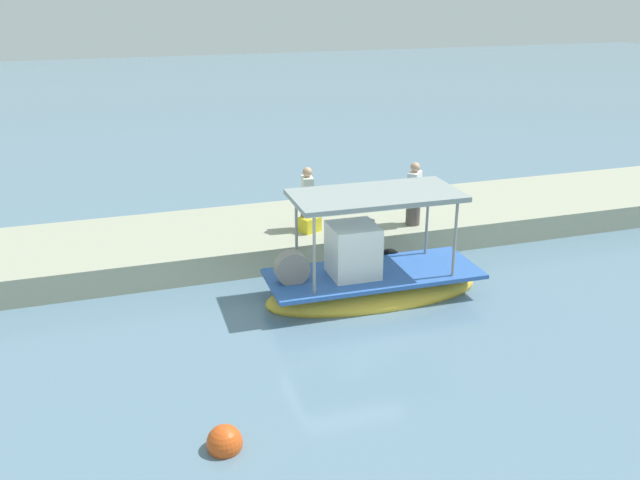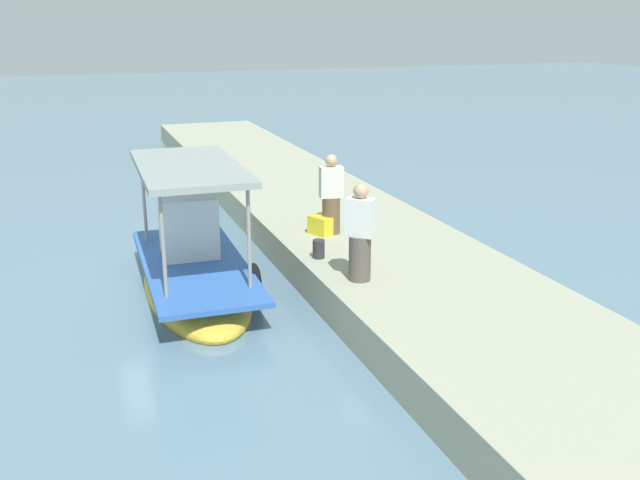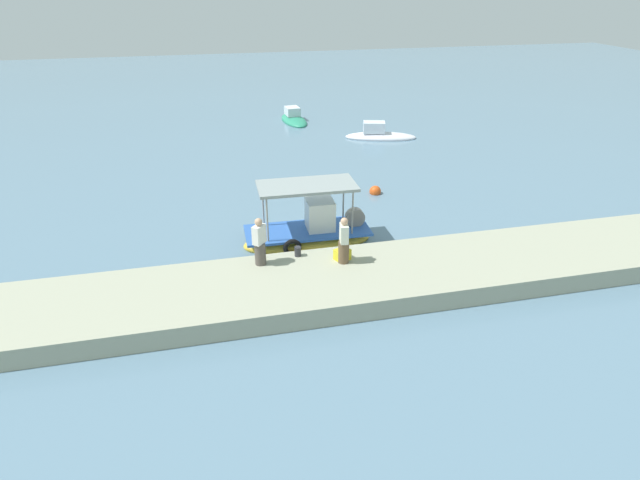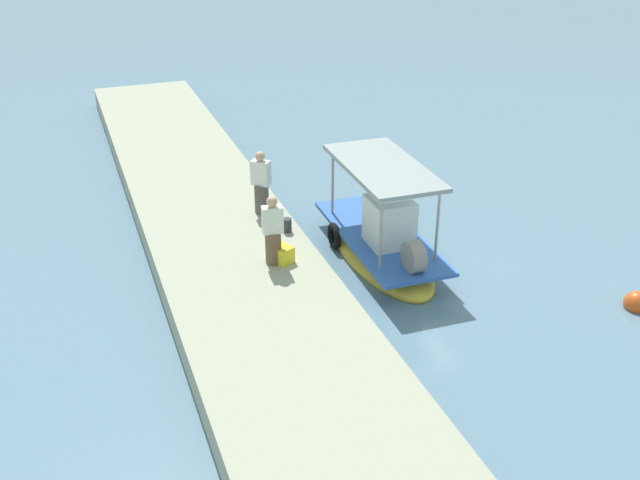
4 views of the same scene
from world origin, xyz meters
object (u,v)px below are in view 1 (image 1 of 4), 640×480
cargo_crate (309,224)px  marker_buoy (225,442)px  fisherman_near_bollard (414,197)px  fisherman_by_crate (308,201)px  main_fishing_boat (370,279)px  mooring_bollard (370,226)px

cargo_crate → marker_buoy: bearing=63.2°
fisherman_near_bollard → fisherman_by_crate: size_ratio=1.02×
fisherman_near_bollard → marker_buoy: 10.04m
marker_buoy → fisherman_by_crate: bearing=-116.2°
main_fishing_boat → marker_buoy: size_ratio=9.02×
mooring_bollard → marker_buoy: (5.37, 6.98, -0.79)m
marker_buoy → mooring_bollard: bearing=-127.6°
main_fishing_boat → cargo_crate: 3.05m
marker_buoy → main_fishing_boat: bearing=-133.6°
fisherman_by_crate → fisherman_near_bollard: bearing=169.3°
mooring_bollard → cargo_crate: size_ratio=0.70×
fisherman_near_bollard → marker_buoy: (6.79, 7.26, -1.42)m
mooring_bollard → fisherman_by_crate: bearing=-28.8°
main_fishing_boat → fisherman_by_crate: (0.58, -3.16, 1.07)m
main_fishing_boat → marker_buoy: 6.43m
fisherman_near_bollard → fisherman_by_crate: (2.94, -0.55, -0.02)m
fisherman_by_crate → main_fishing_boat: bearing=100.4°
fisherman_by_crate → mooring_bollard: size_ratio=4.75×
cargo_crate → mooring_bollard: bearing=157.5°
main_fishing_boat → fisherman_by_crate: 3.38m
mooring_bollard → fisherman_near_bollard: bearing=-168.7°
main_fishing_boat → marker_buoy: (4.43, 4.65, -0.33)m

